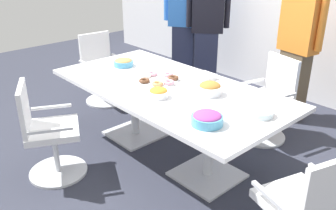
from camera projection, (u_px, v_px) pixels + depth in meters
ground_plane at (168, 153)px, 3.83m from camera, size 10.00×10.00×0.01m
conference_table at (168, 98)px, 3.58m from camera, size 2.40×1.20×0.75m
office_chair_1 at (268, 103)px, 4.01m from camera, size 0.66×0.66×0.91m
office_chair_2 at (102, 72)px, 4.95m from camera, size 0.58×0.58×0.91m
office_chair_3 at (47, 136)px, 3.33m from camera, size 0.73×0.73×0.91m
person_standing_0 at (184, 19)px, 5.35m from camera, size 0.55×0.43×1.86m
person_standing_1 at (207, 26)px, 5.19m from camera, size 0.51×0.46×1.76m
person_standing_2 at (298, 44)px, 4.25m from camera, size 0.61×0.29×1.78m
snack_bowl_chips_orange at (158, 93)px, 3.26m from camera, size 0.18×0.18×0.09m
snack_bowl_candy_mix at (207, 118)px, 2.77m from camera, size 0.25×0.25×0.10m
snack_bowl_cookies at (123, 62)px, 4.07m from camera, size 0.22×0.22×0.09m
snack_bowl_pretzels at (210, 88)px, 3.32m from camera, size 0.22×0.22×0.12m
donut_platter at (158, 79)px, 3.65m from camera, size 0.40×0.40×0.04m
plate_stack at (260, 113)px, 2.92m from camera, size 0.21×0.21×0.05m
napkin_pile at (205, 77)px, 3.69m from camera, size 0.18×0.18×0.05m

